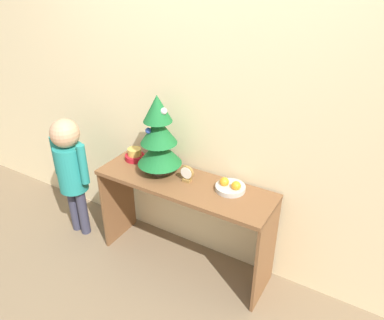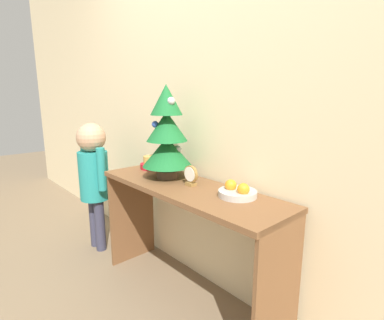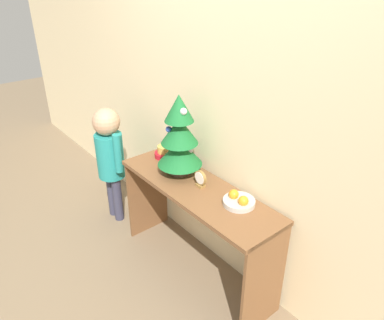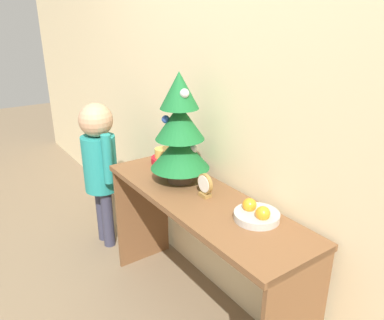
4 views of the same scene
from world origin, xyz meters
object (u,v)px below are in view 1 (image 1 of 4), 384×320
fruit_bowl (230,187)px  desk_clock (187,174)px  child_figure (70,164)px  singing_bowl (135,155)px  mini_tree (159,138)px

fruit_bowl → desk_clock: (-0.31, -0.05, 0.03)m
fruit_bowl → child_figure: child_figure is taller
fruit_bowl → singing_bowl: singing_bowl is taller
singing_bowl → desk_clock: 0.51m
desk_clock → child_figure: child_figure is taller
mini_tree → singing_bowl: mini_tree is taller
mini_tree → fruit_bowl: size_ratio=2.90×
mini_tree → fruit_bowl: 0.59m
mini_tree → singing_bowl: bearing=167.7°
desk_clock → child_figure: (-0.97, -0.16, -0.13)m
mini_tree → fruit_bowl: mini_tree is taller
mini_tree → desk_clock: 0.31m
singing_bowl → desk_clock: (0.50, -0.07, 0.02)m
mini_tree → desk_clock: size_ratio=4.82×
fruit_bowl → child_figure: (-1.28, -0.21, -0.10)m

